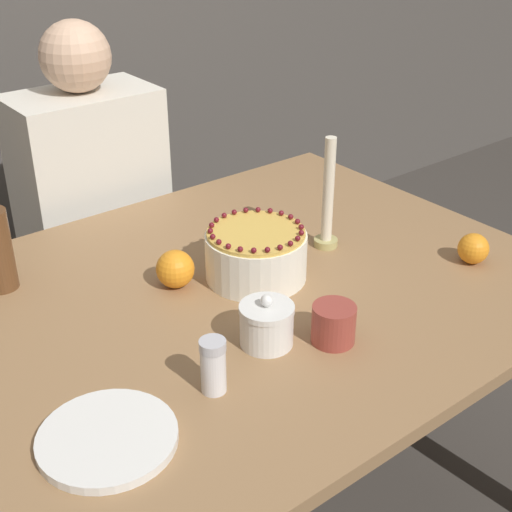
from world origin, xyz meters
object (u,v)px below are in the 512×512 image
(cake, at_px, (256,254))
(sugar_bowl, at_px, (267,324))
(sugar_shaker, at_px, (213,366))
(candle, at_px, (328,204))
(person_man_blue_shirt, at_px, (98,248))

(cake, bearing_deg, sugar_bowl, -123.69)
(sugar_bowl, xyz_separation_m, sugar_shaker, (-0.16, -0.05, 0.01))
(sugar_shaker, bearing_deg, cake, 41.19)
(sugar_bowl, distance_m, candle, 0.43)
(sugar_bowl, xyz_separation_m, candle, (0.36, 0.22, 0.07))
(cake, relative_size, sugar_bowl, 2.07)
(sugar_shaker, xyz_separation_m, candle, (0.52, 0.28, 0.06))
(candle, bearing_deg, person_man_blue_shirt, 111.02)
(sugar_shaker, relative_size, candle, 0.38)
(sugar_bowl, distance_m, person_man_blue_shirt, 0.96)
(sugar_shaker, distance_m, person_man_blue_shirt, 1.04)
(candle, distance_m, person_man_blue_shirt, 0.82)
(candle, height_order, person_man_blue_shirt, person_man_blue_shirt)
(cake, xyz_separation_m, sugar_bowl, (-0.14, -0.21, -0.01))
(cake, height_order, sugar_shaker, cake)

